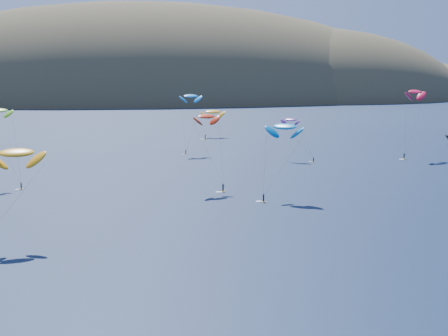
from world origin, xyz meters
The scene contains 8 objects.
island centered at (39.40, 562.36, -10.74)m, with size 730.00×300.00×210.00m.
kitesurfer_2 centered at (-27.52, 58.22, 16.56)m, with size 12.03×11.95×19.32m.
kitesurfer_4 centered at (17.90, 171.11, 21.09)m, with size 9.23×7.87×23.48m.
kitesurfer_5 centered at (31.54, 89.21, 17.39)m, with size 12.59×11.64×20.08m.
kitesurfer_6 centered at (49.96, 148.61, 13.76)m, with size 10.40×11.43×15.70m.
kitesurfer_8 centered at (95.15, 147.72, 23.03)m, with size 12.33×10.70×25.89m.
kitesurfer_9 centered at (14.03, 103.01, 19.01)m, with size 8.56×10.14×21.26m.
kitesurfer_11 centered at (33.95, 222.07, 11.38)m, with size 11.24×13.07×14.39m.
Camera 1 is at (-9.15, -59.41, 32.38)m, focal length 50.00 mm.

